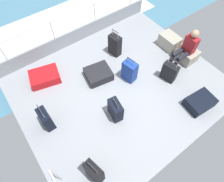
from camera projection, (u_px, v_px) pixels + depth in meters
name	position (u px, v px, depth m)	size (l,w,h in m)	color
ground_plane	(120.00, 86.00, 5.14)	(4.40, 5.20, 0.06)	gray
gunwale_port	(77.00, 35.00, 5.88)	(0.06, 5.20, 0.45)	gray
railing_port	(74.00, 19.00, 5.41)	(0.04, 4.20, 1.02)	silver
sea_wake	(60.00, 26.00, 6.98)	(12.00, 12.00, 0.01)	teal
cargo_crate_0	(169.00, 41.00, 5.77)	(0.63, 0.42, 0.39)	#9E9989
cargo_crate_1	(186.00, 55.00, 5.49)	(0.60, 0.47, 0.36)	#9E9989
passenger_seated	(186.00, 48.00, 5.12)	(0.34, 0.66, 1.06)	maroon
suitcase_0	(45.00, 77.00, 5.12)	(0.74, 0.87, 0.24)	red
suitcase_1	(169.00, 72.00, 5.02)	(0.43, 0.27, 0.72)	black
suitcase_2	(200.00, 102.00, 4.68)	(0.55, 0.71, 0.26)	black
suitcase_3	(115.00, 45.00, 5.50)	(0.39, 0.27, 0.83)	black
suitcase_4	(130.00, 71.00, 5.00)	(0.41, 0.31, 0.76)	navy
suitcase_5	(115.00, 110.00, 4.42)	(0.44, 0.28, 0.63)	black
suitcase_6	(46.00, 119.00, 4.29)	(0.39, 0.21, 0.75)	black
suitcase_7	(98.00, 74.00, 5.18)	(0.70, 0.76, 0.25)	black
suitcase_8	(94.00, 172.00, 3.60)	(0.40, 0.26, 0.84)	black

